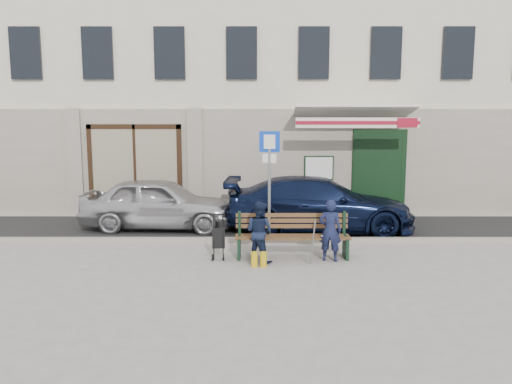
{
  "coord_description": "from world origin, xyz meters",
  "views": [
    {
      "loc": [
        0.43,
        -9.99,
        2.89
      ],
      "look_at": [
        0.42,
        1.6,
        1.2
      ],
      "focal_mm": 35.0,
      "sensor_mm": 36.0,
      "label": 1
    }
  ],
  "objects_px": {
    "car_silver": "(159,203)",
    "parking_sign": "(269,168)",
    "bench": "(290,236)",
    "woman": "(259,232)",
    "stroller": "(219,239)",
    "man": "(330,230)",
    "car_navy": "(319,204)"
  },
  "relations": [
    {
      "from": "parking_sign",
      "to": "woman",
      "type": "height_order",
      "value": "parking_sign"
    },
    {
      "from": "woman",
      "to": "bench",
      "type": "bearing_deg",
      "value": -119.55
    },
    {
      "from": "car_silver",
      "to": "man",
      "type": "relative_size",
      "value": 3.17
    },
    {
      "from": "parking_sign",
      "to": "stroller",
      "type": "bearing_deg",
      "value": -112.3
    },
    {
      "from": "man",
      "to": "car_silver",
      "type": "bearing_deg",
      "value": -23.9
    },
    {
      "from": "bench",
      "to": "stroller",
      "type": "xyz_separation_m",
      "value": [
        -1.5,
        -0.07,
        -0.05
      ]
    },
    {
      "from": "car_silver",
      "to": "car_navy",
      "type": "height_order",
      "value": "car_navy"
    },
    {
      "from": "man",
      "to": "stroller",
      "type": "bearing_deg",
      "value": 8.52
    },
    {
      "from": "car_navy",
      "to": "woman",
      "type": "bearing_deg",
      "value": 154.16
    },
    {
      "from": "car_silver",
      "to": "bench",
      "type": "relative_size",
      "value": 1.69
    },
    {
      "from": "bench",
      "to": "man",
      "type": "xyz_separation_m",
      "value": [
        0.8,
        -0.24,
        0.18
      ]
    },
    {
      "from": "car_silver",
      "to": "woman",
      "type": "xyz_separation_m",
      "value": [
        2.63,
        -3.11,
        -0.06
      ]
    },
    {
      "from": "parking_sign",
      "to": "bench",
      "type": "bearing_deg",
      "value": -61.03
    },
    {
      "from": "man",
      "to": "woman",
      "type": "relative_size",
      "value": 1.02
    },
    {
      "from": "man",
      "to": "woman",
      "type": "bearing_deg",
      "value": 15.66
    },
    {
      "from": "car_silver",
      "to": "parking_sign",
      "type": "distance_m",
      "value": 3.35
    },
    {
      "from": "car_silver",
      "to": "bench",
      "type": "xyz_separation_m",
      "value": [
        3.28,
        -2.8,
        -0.23
      ]
    },
    {
      "from": "bench",
      "to": "stroller",
      "type": "distance_m",
      "value": 1.51
    },
    {
      "from": "parking_sign",
      "to": "bench",
      "type": "height_order",
      "value": "parking_sign"
    },
    {
      "from": "car_navy",
      "to": "bench",
      "type": "relative_size",
      "value": 2.03
    },
    {
      "from": "parking_sign",
      "to": "stroller",
      "type": "distance_m",
      "value": 2.31
    },
    {
      "from": "stroller",
      "to": "bench",
      "type": "bearing_deg",
      "value": -1.18
    },
    {
      "from": "car_silver",
      "to": "parking_sign",
      "type": "xyz_separation_m",
      "value": [
        2.88,
        -1.34,
        1.06
      ]
    },
    {
      "from": "car_navy",
      "to": "bench",
      "type": "height_order",
      "value": "car_navy"
    },
    {
      "from": "car_silver",
      "to": "stroller",
      "type": "height_order",
      "value": "car_silver"
    },
    {
      "from": "man",
      "to": "stroller",
      "type": "relative_size",
      "value": 1.38
    },
    {
      "from": "car_navy",
      "to": "man",
      "type": "distance_m",
      "value": 2.82
    },
    {
      "from": "bench",
      "to": "woman",
      "type": "bearing_deg",
      "value": -154.38
    },
    {
      "from": "man",
      "to": "woman",
      "type": "height_order",
      "value": "man"
    },
    {
      "from": "car_silver",
      "to": "bench",
      "type": "distance_m",
      "value": 4.32
    },
    {
      "from": "bench",
      "to": "woman",
      "type": "xyz_separation_m",
      "value": [
        -0.65,
        -0.31,
        0.17
      ]
    },
    {
      "from": "parking_sign",
      "to": "man",
      "type": "xyz_separation_m",
      "value": [
        1.2,
        -1.7,
        -1.11
      ]
    }
  ]
}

